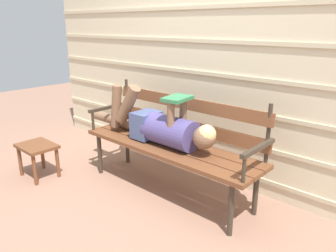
% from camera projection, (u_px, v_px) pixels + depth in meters
% --- Properties ---
extents(ground_plane, '(12.00, 12.00, 0.00)m').
position_uv_depth(ground_plane, '(164.00, 193.00, 3.04)').
color(ground_plane, '#936B56').
extents(house_siding, '(4.85, 0.08, 2.41)m').
position_uv_depth(house_siding, '(207.00, 57.00, 3.11)').
color(house_siding, beige).
rests_on(house_siding, ground).
extents(park_bench, '(1.80, 0.50, 0.94)m').
position_uv_depth(park_bench, '(173.00, 138.00, 2.98)').
color(park_bench, brown).
rests_on(park_bench, ground).
extents(reclining_person, '(1.66, 0.27, 0.52)m').
position_uv_depth(reclining_person, '(160.00, 126.00, 2.96)').
color(reclining_person, '#514784').
extents(footstool, '(0.39, 0.30, 0.34)m').
position_uv_depth(footstool, '(37.00, 151.00, 3.30)').
color(footstool, brown).
rests_on(footstool, ground).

